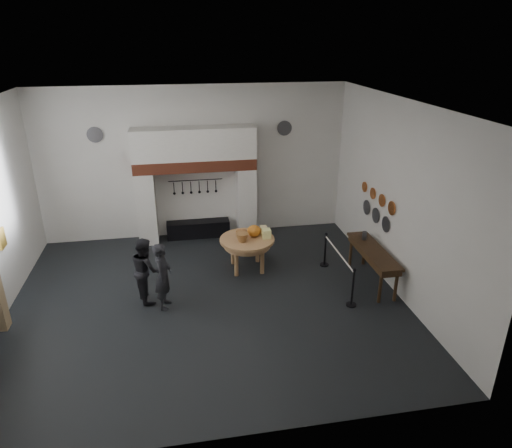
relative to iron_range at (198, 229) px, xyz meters
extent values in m
cube|color=black|center=(0.00, -3.72, -0.25)|extent=(9.00, 8.00, 0.02)
cube|color=silver|center=(0.00, -3.72, 4.25)|extent=(9.00, 8.00, 0.02)
cube|color=silver|center=(0.00, 0.28, 2.00)|extent=(9.00, 0.02, 4.50)
cube|color=silver|center=(0.00, -7.72, 2.00)|extent=(9.00, 0.02, 4.50)
cube|color=silver|center=(4.50, -3.72, 2.00)|extent=(0.02, 8.00, 4.50)
cube|color=silver|center=(-1.48, -0.07, 0.82)|extent=(0.55, 0.70, 2.15)
cube|color=silver|center=(1.48, -0.07, 0.82)|extent=(0.55, 0.70, 2.15)
cube|color=#9E442B|center=(0.00, -0.07, 2.06)|extent=(3.50, 0.72, 0.32)
cube|color=silver|center=(0.00, -0.07, 2.67)|extent=(3.50, 0.70, 0.90)
cube|color=black|center=(0.00, 0.00, 0.00)|extent=(1.90, 0.45, 0.50)
cylinder|color=black|center=(0.00, 0.20, 1.50)|extent=(1.60, 0.02, 0.02)
cube|color=gold|center=(-4.45, -2.92, 1.35)|extent=(0.05, 0.34, 0.44)
cylinder|color=tan|center=(1.15, -2.31, 0.59)|extent=(1.70, 1.70, 0.07)
ellipsoid|color=orange|center=(1.35, -2.21, 0.78)|extent=(0.36, 0.36, 0.31)
cube|color=#FDFD97|center=(1.65, -2.36, 0.74)|extent=(0.22, 0.22, 0.24)
cube|color=#EFD88E|center=(1.63, -2.06, 0.72)|extent=(0.18, 0.18, 0.20)
cone|color=#9F693A|center=(1.00, -2.46, 0.73)|extent=(0.38, 0.38, 0.22)
ellipsoid|color=#AD703D|center=(1.05, -1.96, 0.69)|extent=(0.31, 0.18, 0.13)
imported|color=black|center=(-0.99, -3.78, 0.54)|extent=(0.48, 0.64, 1.58)
imported|color=black|center=(-1.39, -3.38, 0.53)|extent=(0.79, 0.90, 1.55)
cube|color=#3C2716|center=(4.10, -3.56, 0.62)|extent=(0.55, 2.20, 0.06)
cylinder|color=#48484D|center=(4.10, -2.96, 0.76)|extent=(0.12, 0.12, 0.22)
cylinder|color=#C6662D|center=(4.46, -3.52, 1.70)|extent=(0.03, 0.34, 0.34)
cylinder|color=#C6662D|center=(4.46, -2.97, 1.70)|extent=(0.03, 0.32, 0.32)
cylinder|color=#C6662D|center=(4.46, -2.42, 1.70)|extent=(0.03, 0.30, 0.30)
cylinder|color=#C6662D|center=(4.46, -1.87, 1.70)|extent=(0.03, 0.28, 0.28)
cylinder|color=#4C4C51|center=(4.46, -3.32, 1.20)|extent=(0.03, 0.40, 0.40)
cylinder|color=#4C4C51|center=(4.46, -2.72, 1.20)|extent=(0.03, 0.40, 0.40)
cylinder|color=#4C4C51|center=(4.46, -2.12, 1.20)|extent=(0.03, 0.40, 0.40)
cylinder|color=#4C4C51|center=(-2.70, 0.24, 2.95)|extent=(0.44, 0.03, 0.44)
cylinder|color=#4C4C51|center=(2.70, 0.24, 2.95)|extent=(0.44, 0.03, 0.44)
cylinder|color=black|center=(3.23, -4.50, 0.20)|extent=(0.05, 0.05, 0.90)
cylinder|color=black|center=(3.23, -2.50, 0.20)|extent=(0.05, 0.05, 0.90)
cylinder|color=white|center=(3.23, -3.50, 0.60)|extent=(0.04, 2.00, 0.04)
camera|label=1|loc=(-0.51, -12.95, 5.56)|focal=32.00mm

